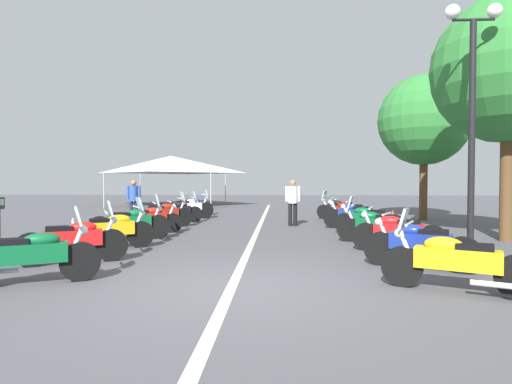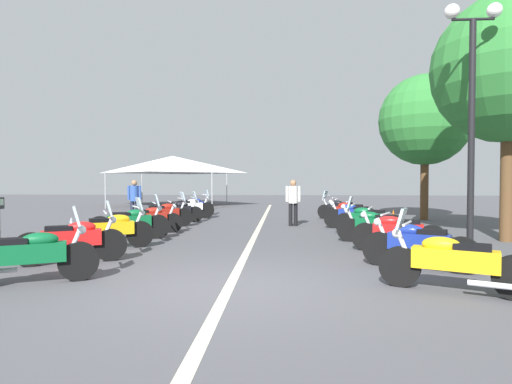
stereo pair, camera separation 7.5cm
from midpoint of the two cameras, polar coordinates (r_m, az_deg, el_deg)
name	(u,v)px [view 2 (the right image)]	position (r m, az deg, el deg)	size (l,w,h in m)	color
ground_plane	(229,288)	(6.33, -3.46, -13.10)	(80.00, 80.00, 0.00)	#4C4C51
lane_centre_stripe	(257,231)	(13.26, 0.36, -5.36)	(28.17, 0.16, 0.01)	beige
motorcycle_left_row_0	(30,255)	(7.27, -28.57, -7.65)	(1.10, 1.91, 1.20)	black
motorcycle_left_row_1	(73,239)	(8.75, -23.72, -6.02)	(1.09, 1.89, 1.21)	black
motorcycle_left_row_2	(112,229)	(10.22, -19.11, -4.91)	(1.17, 1.76, 1.21)	black
motorcycle_left_row_3	(131,222)	(11.70, -16.79, -4.03)	(1.05, 2.05, 1.22)	black
motorcycle_left_row_4	(148,219)	(12.96, -14.50, -3.61)	(1.04, 1.98, 0.98)	black
motorcycle_left_row_5	(164,214)	(14.54, -12.50, -2.94)	(1.15, 1.88, 1.21)	black
motorcycle_left_row_6	(177,211)	(16.05, -10.69, -2.55)	(1.01, 1.92, 1.19)	black
motorcycle_left_row_7	(189,208)	(17.63, -9.10, -2.14)	(1.08, 2.04, 1.02)	black
motorcycle_left_row_8	(192,206)	(19.21, -8.72, -1.87)	(1.07, 1.97, 1.19)	black
motorcycle_right_row_0	(452,261)	(6.60, 25.78, -8.58)	(1.09, 1.95, 1.19)	black
motorcycle_right_row_1	(418,244)	(8.07, 21.71, -6.71)	(1.08, 1.87, 1.00)	black
motorcycle_right_row_2	(397,232)	(9.77, 19.14, -5.25)	(0.93, 1.98, 1.00)	black
motorcycle_right_row_3	(375,225)	(11.12, 16.31, -4.38)	(0.86, 1.97, 1.20)	black
motorcycle_right_row_4	(368,219)	(12.78, 15.40, -3.66)	(0.91, 1.99, 0.99)	black
motorcycle_right_row_5	(354,215)	(14.16, 13.52, -3.11)	(0.83, 1.99, 1.01)	black
motorcycle_right_row_6	(349,212)	(15.76, 12.91, -2.68)	(0.95, 1.90, 0.98)	black
motorcycle_right_row_7	(340,208)	(17.39, 11.69, -2.25)	(1.05, 1.87, 1.19)	black
street_lamp_twin_globe	(472,86)	(10.48, 27.91, 12.81)	(0.32, 1.22, 5.47)	black
traffic_cone_0	(393,219)	(14.97, 18.59, -3.54)	(0.36, 0.36, 0.61)	orange
bystander_0	(134,197)	(16.73, -16.34, -0.73)	(0.32, 0.52, 1.63)	#1E2338
bystander_1	(293,199)	(14.64, 5.30, -0.98)	(0.32, 0.53, 1.63)	black
roadside_tree_0	(425,120)	(18.34, 22.46, 9.15)	(3.67, 3.67, 5.91)	brown
roadside_tree_2	(509,69)	(13.03, 31.71, 14.27)	(3.87, 3.87, 6.47)	brown
event_tent	(173,165)	(27.01, -11.39, 3.75)	(6.86, 6.86, 3.20)	white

